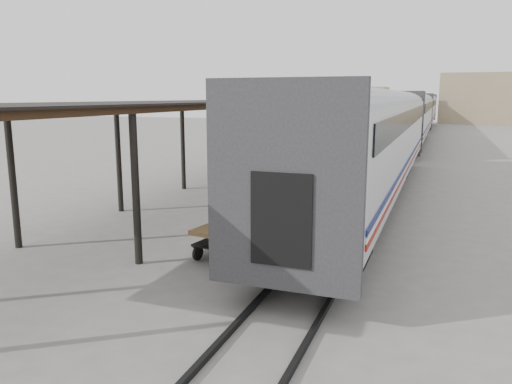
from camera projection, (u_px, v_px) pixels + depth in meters
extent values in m
plane|color=slate|center=(217.00, 247.00, 14.52)|extent=(160.00, 160.00, 0.00)
cube|color=silver|center=(371.00, 140.00, 20.29)|extent=(3.00, 24.00, 2.90)
cube|color=#28282B|center=(283.00, 190.00, 9.34)|extent=(3.04, 0.22, 3.50)
cube|color=black|center=(334.00, 117.00, 20.64)|extent=(0.04, 22.08, 0.65)
cube|color=black|center=(369.00, 181.00, 20.61)|extent=(2.55, 23.04, 0.50)
cube|color=silver|center=(411.00, 116.00, 44.22)|extent=(3.00, 24.00, 2.90)
cube|color=#28282B|center=(400.00, 123.00, 33.27)|extent=(3.04, 0.22, 3.50)
cube|color=black|center=(394.00, 106.00, 44.57)|extent=(0.04, 22.08, 0.65)
cube|color=black|center=(410.00, 135.00, 44.54)|extent=(2.55, 23.04, 0.50)
cube|color=silver|center=(423.00, 109.00, 68.14)|extent=(3.00, 24.00, 2.90)
cube|color=#28282B|center=(419.00, 112.00, 57.19)|extent=(3.04, 0.22, 3.50)
cube|color=black|center=(412.00, 103.00, 68.49)|extent=(0.04, 22.08, 0.65)
cube|color=black|center=(422.00, 122.00, 68.46)|extent=(2.55, 23.04, 0.50)
cube|color=black|center=(276.00, 181.00, 12.99)|extent=(0.50, 1.70, 2.00)
imported|color=beige|center=(276.00, 187.00, 13.01)|extent=(0.72, 0.89, 1.72)
cube|color=#8F603D|center=(260.00, 209.00, 13.13)|extent=(0.57, 0.25, 0.42)
cube|color=#422B19|center=(311.00, 101.00, 37.02)|extent=(4.60, 64.00, 0.18)
cube|color=black|center=(311.00, 99.00, 36.99)|extent=(4.90, 64.30, 0.06)
cylinder|color=black|center=(284.00, 127.00, 38.10)|extent=(0.20, 0.20, 4.00)
cylinder|color=black|center=(353.00, 114.00, 66.62)|extent=(0.20, 0.20, 4.00)
cylinder|color=black|center=(337.00, 129.00, 36.69)|extent=(0.20, 0.20, 4.00)
cylinder|color=black|center=(384.00, 114.00, 65.21)|extent=(0.20, 0.20, 4.00)
cube|color=black|center=(401.00, 145.00, 44.94)|extent=(0.10, 150.00, 0.12)
cube|color=black|center=(418.00, 145.00, 44.45)|extent=(0.10, 150.00, 0.12)
cube|color=tan|center=(498.00, 98.00, 80.73)|extent=(18.00, 10.00, 8.00)
cube|color=tan|center=(353.00, 104.00, 92.84)|extent=(12.00, 8.00, 6.00)
cube|color=brown|center=(232.00, 226.00, 13.82)|extent=(1.63, 2.57, 0.12)
cube|color=black|center=(233.00, 238.00, 13.88)|extent=(1.52, 2.46, 0.06)
cylinder|color=black|center=(198.00, 253.00, 13.37)|extent=(0.15, 0.41, 0.40)
cylinder|color=black|center=(229.00, 259.00, 12.88)|extent=(0.15, 0.41, 0.40)
cylinder|color=black|center=(236.00, 236.00, 14.99)|extent=(0.15, 0.41, 0.40)
cylinder|color=black|center=(265.00, 241.00, 14.49)|extent=(0.15, 0.41, 0.40)
cube|color=#3B3B3D|center=(234.00, 215.00, 14.36)|extent=(0.72, 0.52, 0.24)
cube|color=#8F603D|center=(254.00, 216.00, 14.24)|extent=(0.66, 0.55, 0.21)
cube|color=black|center=(226.00, 218.00, 13.97)|extent=(0.59, 0.44, 0.22)
cube|color=#3F4428|center=(243.00, 221.00, 13.72)|extent=(0.55, 0.45, 0.17)
cube|color=#4A291D|center=(235.00, 208.00, 14.31)|extent=(0.68, 0.54, 0.22)
cube|color=#8F603D|center=(224.00, 210.00, 13.96)|extent=(0.57, 0.43, 0.22)
cube|color=#3B3B3D|center=(235.00, 202.00, 14.21)|extent=(0.53, 0.39, 0.18)
cube|color=maroon|center=(310.00, 154.00, 33.99)|extent=(1.01, 1.44, 0.80)
cube|color=maroon|center=(310.00, 145.00, 34.23)|extent=(0.83, 0.65, 0.31)
cylinder|color=black|center=(304.00, 159.00, 33.65)|extent=(0.16, 0.33, 0.32)
cylinder|color=black|center=(314.00, 159.00, 33.52)|extent=(0.16, 0.33, 0.32)
cylinder|color=black|center=(305.00, 157.00, 34.59)|extent=(0.16, 0.33, 0.32)
cylinder|color=black|center=(315.00, 158.00, 34.46)|extent=(0.16, 0.33, 0.32)
imported|color=navy|center=(231.00, 196.00, 12.95)|extent=(0.73, 0.82, 1.87)
imported|color=black|center=(245.00, 162.00, 26.03)|extent=(1.24, 0.78, 1.97)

